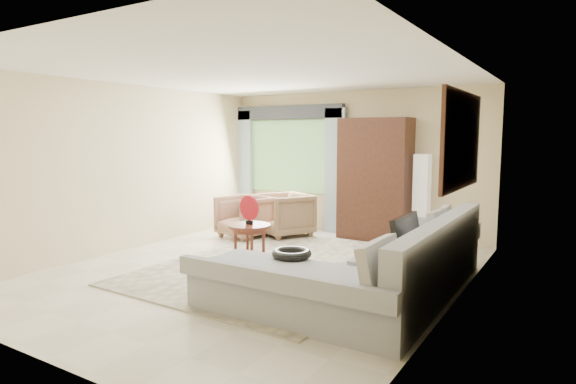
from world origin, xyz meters
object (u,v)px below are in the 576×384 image
Objects in this scene: coffee_table at (250,244)px; armchair_left at (245,217)px; potted_plant at (242,214)px; sectional_sofa at (381,274)px; armchair_right at (285,215)px; armoire at (375,179)px; floor_lamp at (422,199)px; tv_screen at (407,238)px.

coffee_table is 1.94m from armchair_left.
coffee_table is 2.83m from potted_plant.
sectional_sofa is 4.06× the size of armchair_right.
armchair_left is (-3.25, 1.83, 0.09)m from sectional_sofa.
armchair_right is 0.41× the size of armoire.
sectional_sofa reaches higher than potted_plant.
armoire reaches higher than floor_lamp.
tv_screen is 3.75m from armchair_right.
armchair_left is 3.05m from floor_lamp.
sectional_sofa is 2.31× the size of floor_lamp.
sectional_sofa is 2.06m from coffee_table.
armoire is at bearing 42.05° from armchair_left.
armchair_right is at bearing 142.64° from tv_screen.
floor_lamp is at bearing 35.98° from armchair_left.
armoire reaches higher than sectional_sofa.
floor_lamp is (-0.70, 2.92, 0.03)m from tv_screen.
armchair_left is (-1.22, 1.51, 0.06)m from coffee_table.
armchair_left is at bearing -152.17° from armoire.
potted_plant is 3.45m from floor_lamp.
potted_plant is at bearing -161.80° from armchair_right.
tv_screen is 0.90× the size of armchair_left.
floor_lamp is at bearing 45.10° from armchair_right.
armchair_right is 1.72m from armoire.
tv_screen is at bearing -62.35° from armoire.
floor_lamp reaches higher than tv_screen.
floor_lamp is at bearing 4.29° from armoire.
coffee_table is 3.11m from floor_lamp.
potted_plant is at bearing 148.73° from tv_screen.
tv_screen reaches higher than armchair_right.
coffee_table is (-2.03, 0.32, 0.03)m from sectional_sofa.
floor_lamp is (2.27, 0.66, 0.36)m from armchair_right.
tv_screen reaches higher than coffee_table.
potted_plant is at bearing 144.18° from armchair_left.
sectional_sofa reaches higher than armchair_right.
coffee_table is 2.09m from armchair_right.
armchair_right is 1.14m from potted_plant.
armoire is (0.80, 2.57, 0.74)m from coffee_table.
floor_lamp reaches higher than armchair_right.
potted_plant is (-4.09, 2.48, -0.44)m from tv_screen.
coffee_table is at bearing 170.94° from sectional_sofa.
armoire reaches higher than potted_plant.
tv_screen is 2.35m from coffee_table.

